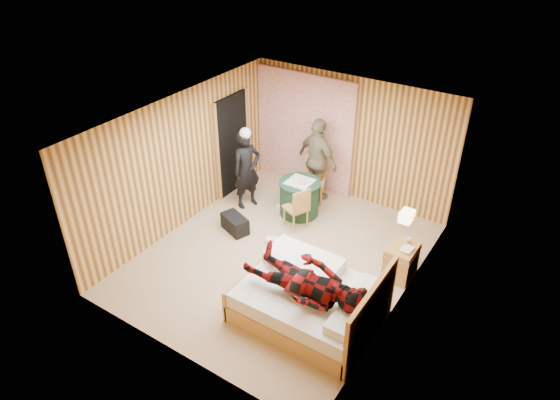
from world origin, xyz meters
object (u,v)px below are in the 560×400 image
Objects in this scene: woman_standing at (247,170)px; man_at_table at (318,160)px; man_on_bed at (305,275)px; round_table at (299,197)px; chair_near at (298,206)px; nightstand at (401,260)px; bed at (311,300)px; chair_far at (315,175)px; wall_lamp at (407,216)px; duffel_bag at (235,224)px.

man_at_table is at bearing -25.16° from woman_standing.
man_at_table is at bearing 116.73° from man_on_bed.
man_at_table is (0.00, 0.67, 0.50)m from round_table.
chair_near is 1.20m from man_at_table.
nightstand is at bearing 107.06° from chair_near.
man_on_bed is at bearing 56.71° from chair_near.
round_table is at bearing 108.41° from man_at_table.
woman_standing is 1.40m from man_at_table.
nightstand is 2.07m from man_on_bed.
man_on_bed is (0.02, -0.23, 0.65)m from bed.
round_table is 0.45× the size of man_on_bed.
chair_far is at bearing -25.39° from woman_standing.
nightstand is at bearing 100.66° from wall_lamp.
woman_standing reaches higher than bed.
bed is 1.14× the size of man_at_table.
bed is at bearing -5.79° from duffel_bag.
man_at_table reaches higher than bed.
man_on_bed reaches higher than nightstand.
duffel_bag is at bearing 153.65° from bed.
nightstand is (0.75, 1.59, -0.01)m from bed.
nightstand is at bearing 168.39° from man_at_table.
nightstand is 3.40m from woman_standing.
man_on_bed is at bearing -9.98° from duffel_bag.
man_on_bed is (2.61, -2.20, 0.16)m from woman_standing.
round_table is at bearing 124.73° from bed.
round_table is 0.95× the size of chair_near.
bed is 2.12× the size of chair_far.
man_on_bed is at bearing -108.79° from woman_standing.
chair_near is at bearing 57.94° from duffel_bag.
man_on_bed is at bearing -84.15° from bed.
man_on_bed reaches higher than wall_lamp.
wall_lamp is 2.87m from man_at_table.
round_table is at bearing 79.85° from duffel_bag.
chair_near reaches higher than duffel_bag.
nightstand is 0.74× the size of round_table.
bed is at bearing -105.99° from woman_standing.
chair_near is (-2.08, 0.23, 0.19)m from nightstand.
chair_near is (0.27, -1.08, -0.05)m from chair_far.
chair_far is at bearing -142.51° from chair_near.
bed is 3.32m from chair_far.
chair_near is at bearing -61.26° from round_table.
chair_far reaches higher than nightstand.
duffel_bag is at bearing -137.37° from woman_standing.
man_on_bed is at bearing -83.80° from chair_far.
chair_near is at bearing 123.39° from man_on_bed.
wall_lamp is 0.15× the size of man_on_bed.
man_at_table reaches higher than round_table.
bed is 1.24× the size of woman_standing.
man_at_table is at bearing 146.41° from wall_lamp.
duffel_bag is at bearing -131.31° from chair_far.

